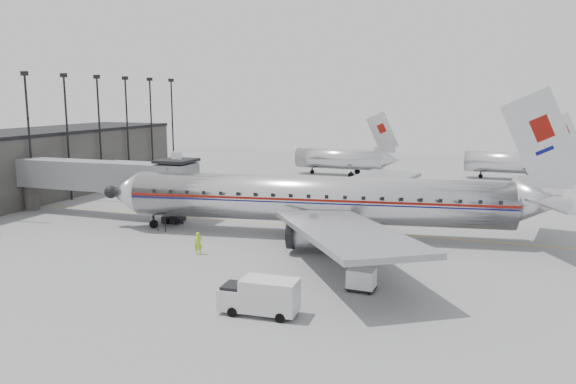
{
  "coord_description": "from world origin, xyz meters",
  "views": [
    {
      "loc": [
        20.3,
        -44.82,
        12.69
      ],
      "look_at": [
        1.88,
        6.78,
        3.2
      ],
      "focal_mm": 35.0,
      "sensor_mm": 36.0,
      "label": 1
    }
  ],
  "objects_px": {
    "airliner": "(326,200)",
    "baggage_cart_white": "(361,279)",
    "service_van": "(260,296)",
    "baggage_cart_navy": "(313,229)",
    "ramp_worker": "(198,243)"
  },
  "relations": [
    {
      "from": "baggage_cart_white",
      "to": "ramp_worker",
      "type": "bearing_deg",
      "value": 166.68
    },
    {
      "from": "airliner",
      "to": "baggage_cart_navy",
      "type": "distance_m",
      "value": 2.91
    },
    {
      "from": "baggage_cart_navy",
      "to": "baggage_cart_white",
      "type": "height_order",
      "value": "baggage_cart_navy"
    },
    {
      "from": "airliner",
      "to": "baggage_cart_white",
      "type": "relative_size",
      "value": 22.27
    },
    {
      "from": "baggage_cart_white",
      "to": "ramp_worker",
      "type": "xyz_separation_m",
      "value": [
        -14.23,
        4.0,
        0.13
      ]
    },
    {
      "from": "baggage_cart_white",
      "to": "ramp_worker",
      "type": "distance_m",
      "value": 14.78
    },
    {
      "from": "baggage_cart_white",
      "to": "ramp_worker",
      "type": "relative_size",
      "value": 1.06
    },
    {
      "from": "ramp_worker",
      "to": "baggage_cart_white",
      "type": "bearing_deg",
      "value": -42.3
    },
    {
      "from": "airliner",
      "to": "service_van",
      "type": "distance_m",
      "value": 19.32
    },
    {
      "from": "service_van",
      "to": "baggage_cart_navy",
      "type": "distance_m",
      "value": 18.15
    },
    {
      "from": "airliner",
      "to": "service_van",
      "type": "relative_size",
      "value": 8.97
    },
    {
      "from": "airliner",
      "to": "baggage_cart_white",
      "type": "xyz_separation_m",
      "value": [
        6.15,
        -13.13,
        -2.62
      ]
    },
    {
      "from": "service_van",
      "to": "baggage_cart_white",
      "type": "distance_m",
      "value": 7.65
    },
    {
      "from": "baggage_cart_navy",
      "to": "ramp_worker",
      "type": "height_order",
      "value": "ramp_worker"
    },
    {
      "from": "baggage_cart_navy",
      "to": "ramp_worker",
      "type": "bearing_deg",
      "value": -136.36
    }
  ]
}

